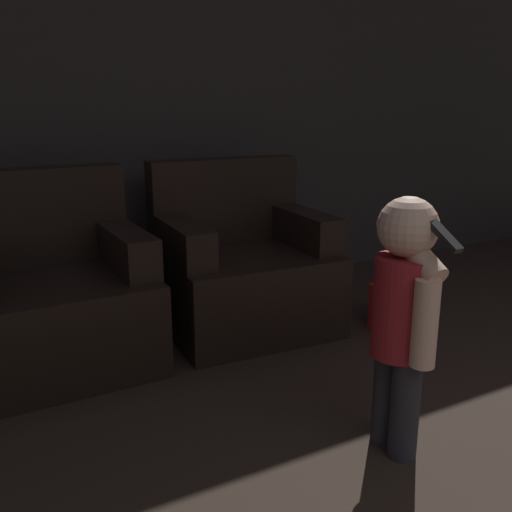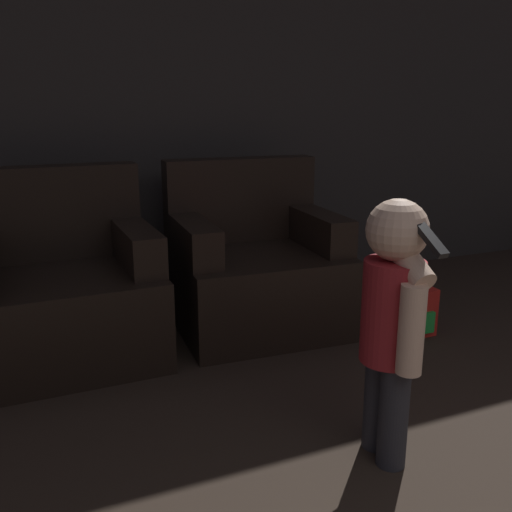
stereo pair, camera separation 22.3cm
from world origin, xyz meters
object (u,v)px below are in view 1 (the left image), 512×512
object	(u,v)px
armchair_right	(242,269)
person_toddler	(404,307)
toy_backpack	(396,307)
armchair_left	(51,299)

from	to	relation	value
armchair_right	person_toddler	world-z (taller)	person_toddler
armchair_right	person_toddler	xyz separation A→B (m)	(-0.07, -1.36, 0.23)
person_toddler	toy_backpack	xyz separation A→B (m)	(0.79, 0.88, -0.43)
armchair_left	person_toddler	bearing A→B (deg)	-55.25
armchair_left	toy_backpack	size ratio (longest dim) A/B	3.51
armchair_left	person_toddler	size ratio (longest dim) A/B	0.98
armchair_left	person_toddler	world-z (taller)	person_toddler
person_toddler	armchair_left	bearing A→B (deg)	-136.75
person_toddler	toy_backpack	distance (m)	1.26
armchair_right	person_toddler	size ratio (longest dim) A/B	0.98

